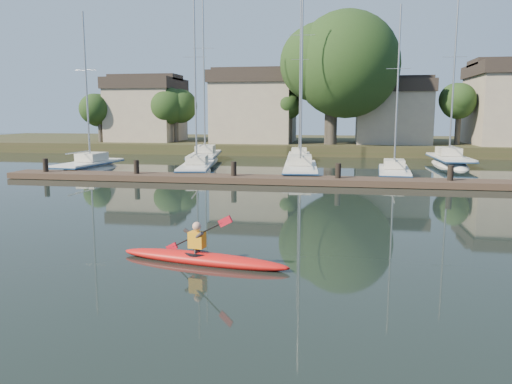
% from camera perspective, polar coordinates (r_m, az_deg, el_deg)
% --- Properties ---
extents(ground, '(160.00, 160.00, 0.00)m').
position_cam_1_polar(ground, '(15.08, -2.87, -6.26)').
color(ground, black).
rests_on(ground, ground).
extents(kayak, '(4.89, 1.48, 1.55)m').
position_cam_1_polar(kayak, '(13.51, -6.21, -7.30)').
color(kayak, red).
rests_on(kayak, ground).
extents(dock, '(34.00, 2.00, 1.80)m').
position_cam_1_polar(dock, '(28.62, 3.32, 1.40)').
color(dock, '#453227').
rests_on(dock, ground).
extents(sailboat_0, '(2.63, 7.74, 12.09)m').
position_cam_1_polar(sailboat_0, '(36.97, -18.52, 2.03)').
color(sailboat_0, silver).
rests_on(sailboat_0, ground).
extents(sailboat_1, '(3.36, 8.29, 13.20)m').
position_cam_1_polar(sailboat_1, '(33.96, -6.80, 1.89)').
color(sailboat_1, silver).
rests_on(sailboat_1, ground).
extents(sailboat_2, '(2.89, 9.35, 15.25)m').
position_cam_1_polar(sailboat_2, '(32.77, 5.08, 1.64)').
color(sailboat_2, silver).
rests_on(sailboat_2, ground).
extents(sailboat_3, '(2.34, 7.30, 11.60)m').
position_cam_1_polar(sailboat_3, '(32.42, 15.46, 1.31)').
color(sailboat_3, silver).
rests_on(sailboat_3, ground).
extents(sailboat_5, '(3.77, 9.88, 15.97)m').
position_cam_1_polar(sailboat_5, '(42.48, -5.86, 3.29)').
color(sailboat_5, silver).
rests_on(sailboat_5, ground).
extents(sailboat_6, '(2.63, 9.11, 14.28)m').
position_cam_1_polar(sailboat_6, '(41.98, 4.92, 3.28)').
color(sailboat_6, silver).
rests_on(sailboat_6, ground).
extents(sailboat_7, '(2.58, 8.93, 14.29)m').
position_cam_1_polar(sailboat_7, '(41.80, 21.20, 2.62)').
color(sailboat_7, silver).
rests_on(sailboat_7, ground).
extents(shore, '(90.00, 25.25, 12.75)m').
position_cam_1_polar(shore, '(54.51, 8.28, 8.09)').
color(shore, '#2A3219').
rests_on(shore, ground).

